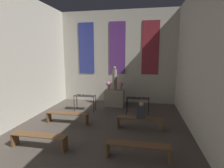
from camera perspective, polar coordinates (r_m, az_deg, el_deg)
The scene contains 14 objects.
wall_back at distance 11.09m, azimuth 1.79°, elevation 8.83°, with size 7.40×0.16×5.68m.
wall_left at distance 7.95m, azimuth -32.01°, elevation 6.82°, with size 0.12×10.31×5.68m.
wall_right at distance 6.16m, azimuth 28.97°, elevation 6.66°, with size 0.12×10.31×5.68m.
altar at distance 10.39m, azimuth 0.83°, elevation -4.54°, with size 1.11×0.74×0.96m.
statue at distance 10.17m, azimuth 0.84°, elevation 1.66°, with size 0.27×0.27×1.39m.
flower_vase_left at distance 10.29m, azimuth -1.15°, elevation -0.16°, with size 0.29×0.29×0.50m.
flower_vase_right at distance 10.17m, azimuth 2.85°, elevation -0.29°, with size 0.29×0.29×0.50m.
candle_rack_left at distance 9.55m, azimuth -8.85°, elevation -4.48°, with size 1.15×0.43×1.04m.
candle_rack_right at distance 9.03m, azimuth 8.44°, elevation -5.31°, with size 1.15×0.43×1.03m.
pew_second_left at distance 6.41m, azimuth -22.77°, elevation -16.04°, with size 1.86×0.36×0.46m.
pew_second_right at distance 5.48m, azimuth 8.41°, elevation -19.98°, with size 1.86×0.36×0.46m.
pew_back_left at distance 8.13m, azimuth -14.34°, elevation -10.03°, with size 1.86×0.36×0.46m.
pew_back_right at distance 7.42m, azimuth 9.15°, elevation -11.79°, with size 1.86×0.36×0.46m.
person_seated at distance 7.27m, azimuth 9.50°, elevation -8.69°, with size 0.36×0.24×0.69m.
Camera 1 is at (1.74, -0.82, 3.04)m, focal length 28.00 mm.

